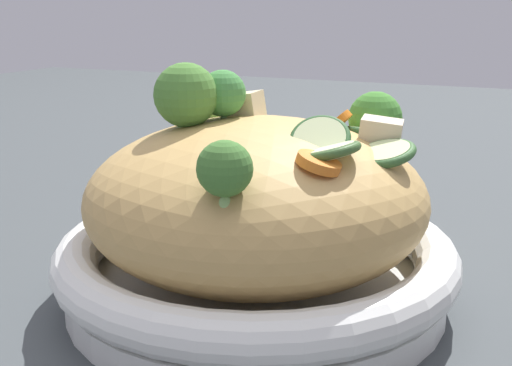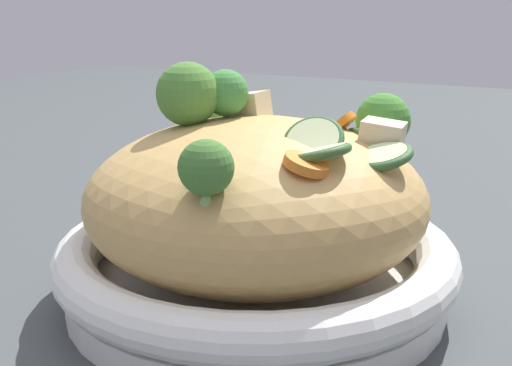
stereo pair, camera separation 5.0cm
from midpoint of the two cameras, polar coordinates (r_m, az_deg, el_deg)
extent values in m
plane|color=#3F4447|center=(0.53, -2.72, -9.98)|extent=(3.00, 3.00, 0.00)
cylinder|color=white|center=(0.53, -2.74, -8.97)|extent=(0.30, 0.30, 0.02)
torus|color=white|center=(0.52, -2.78, -6.17)|extent=(0.32, 0.32, 0.03)
ellipsoid|color=tan|center=(0.50, -2.84, -1.41)|extent=(0.27, 0.27, 0.12)
torus|color=tan|center=(0.50, -3.01, 4.16)|extent=(0.07, 0.07, 0.02)
torus|color=tan|center=(0.49, 2.01, 3.03)|extent=(0.07, 0.07, 0.03)
torus|color=tan|center=(0.51, 0.15, 2.32)|extent=(0.05, 0.05, 0.01)
torus|color=tan|center=(0.50, -4.24, 3.99)|extent=(0.06, 0.06, 0.03)
cone|color=#98BD77|center=(0.51, -5.76, 5.48)|extent=(0.03, 0.03, 0.02)
sphere|color=#438840|center=(0.51, -5.83, 7.90)|extent=(0.05, 0.05, 0.04)
cone|color=#97C176|center=(0.55, 7.85, 3.40)|extent=(0.02, 0.02, 0.01)
sphere|color=#438632|center=(0.54, 7.94, 5.67)|extent=(0.06, 0.06, 0.04)
cone|color=#98B97C|center=(0.60, -7.14, 4.24)|extent=(0.02, 0.02, 0.01)
sphere|color=#507B3D|center=(0.60, -7.22, 6.41)|extent=(0.06, 0.06, 0.05)
cone|color=#A1C279|center=(0.50, -9.01, 4.85)|extent=(0.03, 0.03, 0.02)
sphere|color=#4C8235|center=(0.50, -9.13, 7.68)|extent=(0.07, 0.07, 0.05)
cone|color=#96C06E|center=(0.39, -6.42, -1.74)|extent=(0.02, 0.02, 0.02)
sphere|color=#427532|center=(0.38, -6.52, 1.23)|extent=(0.04, 0.04, 0.03)
cylinder|color=orange|center=(0.51, 4.46, 5.25)|extent=(0.02, 0.03, 0.02)
cylinder|color=orange|center=(0.41, 2.15, 1.76)|extent=(0.03, 0.03, 0.02)
cylinder|color=orange|center=(0.58, -4.07, 5.57)|extent=(0.03, 0.03, 0.01)
cylinder|color=beige|center=(0.43, 3.21, 2.72)|extent=(0.04, 0.04, 0.02)
torus|color=#395B2B|center=(0.43, 3.21, 2.72)|extent=(0.05, 0.05, 0.02)
cylinder|color=beige|center=(0.52, 7.39, 4.26)|extent=(0.05, 0.05, 0.02)
torus|color=#2C5A2F|center=(0.52, 7.39, 4.26)|extent=(0.06, 0.06, 0.02)
cylinder|color=beige|center=(0.44, 2.49, 3.86)|extent=(0.04, 0.04, 0.03)
torus|color=#305D2E|center=(0.44, 2.49, 3.86)|extent=(0.05, 0.04, 0.03)
cylinder|color=beige|center=(0.46, 8.37, 2.56)|extent=(0.05, 0.05, 0.02)
torus|color=#35602F|center=(0.46, 8.37, 2.56)|extent=(0.06, 0.06, 0.02)
cube|color=beige|center=(0.53, -3.68, 6.58)|extent=(0.03, 0.03, 0.03)
cube|color=beige|center=(0.49, 8.13, 4.04)|extent=(0.04, 0.03, 0.03)
camera|label=1|loc=(0.02, -92.86, -0.80)|focal=45.12mm
camera|label=2|loc=(0.02, 87.14, 0.80)|focal=45.12mm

